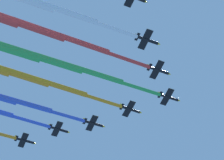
{
  "coord_description": "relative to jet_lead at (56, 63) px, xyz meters",
  "views": [
    {
      "loc": [
        49.14,
        -135.23,
        -5.26
      ],
      "look_at": [
        0.0,
        0.0,
        144.12
      ],
      "focal_mm": 83.78,
      "sensor_mm": 36.0,
      "label": 1
    }
  ],
  "objects": [
    {
      "name": "jet_lead",
      "position": [
        0.0,
        0.0,
        0.0
      ],
      "size": [
        60.64,
        56.91,
        4.16
      ],
      "color": "black"
    },
    {
      "name": "jet_port_inner",
      "position": [
        -14.63,
        2.34,
        -0.3
      ],
      "size": [
        56.84,
        55.14,
        4.11
      ],
      "color": "black"
    },
    {
      "name": "jet_starboard_inner",
      "position": [
        0.4,
        -18.5,
        -1.12
      ],
      "size": [
        60.97,
        59.13,
        4.22
      ],
      "color": "black"
    },
    {
      "name": "jet_starboard_mid",
      "position": [
        3.45,
        -31.84,
        -2.39
      ],
      "size": [
        57.28,
        53.32,
        4.2
      ],
      "color": "black"
    }
  ]
}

